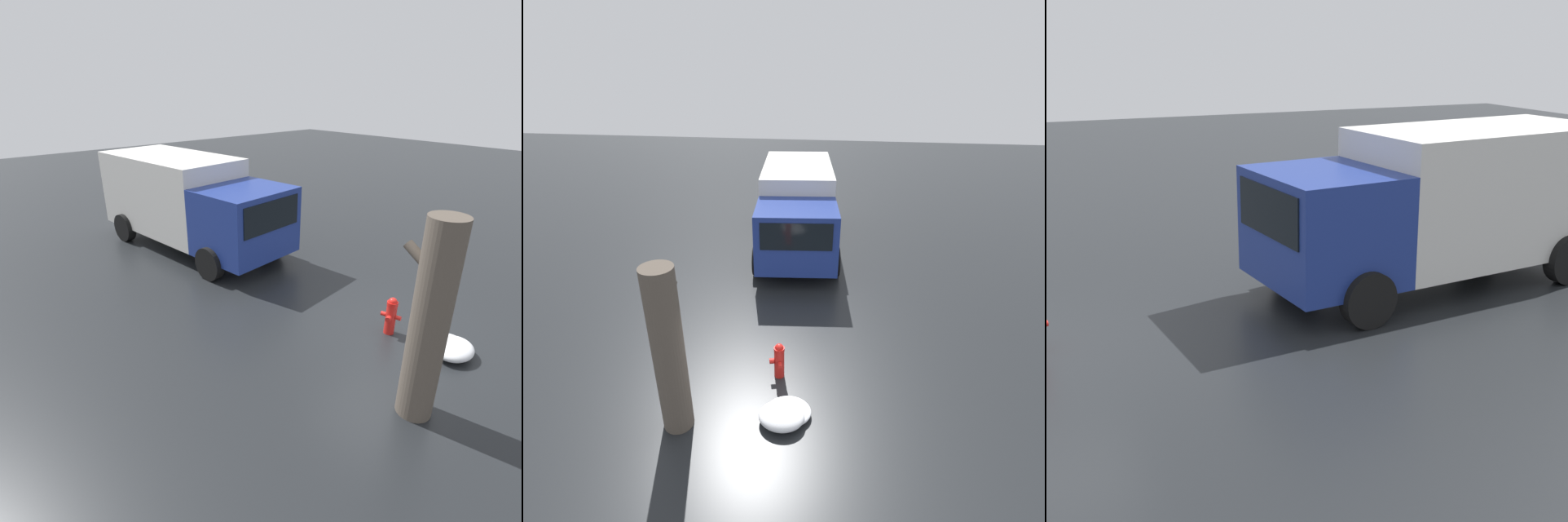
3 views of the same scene
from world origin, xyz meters
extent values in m
cube|color=navy|center=(4.57, 0.17, 1.35)|extent=(2.23, 2.58, 1.81)
cube|color=black|center=(3.57, 0.07, 1.71)|extent=(0.24, 2.00, 0.80)
cube|color=silver|center=(7.82, 0.50, 1.61)|extent=(4.76, 2.84, 2.32)
cylinder|color=black|center=(4.80, -1.01, 0.45)|extent=(0.92, 0.37, 0.90)
cylinder|color=black|center=(4.55, 1.37, 0.45)|extent=(0.92, 0.37, 0.90)
cylinder|color=black|center=(9.07, -0.57, 0.45)|extent=(0.92, 0.37, 0.90)
cylinder|color=black|center=(8.83, 1.81, 0.45)|extent=(0.92, 0.37, 0.90)
camera|label=1|loc=(-3.70, 6.73, 4.76)|focal=28.00mm
camera|label=2|loc=(-6.64, -1.04, 5.97)|focal=28.00mm
camera|label=3|loc=(-0.19, -10.24, 4.33)|focal=50.00mm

